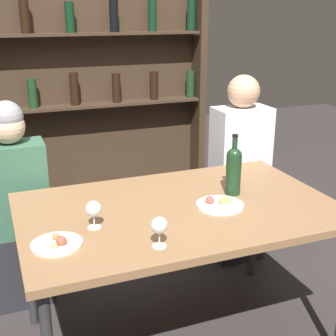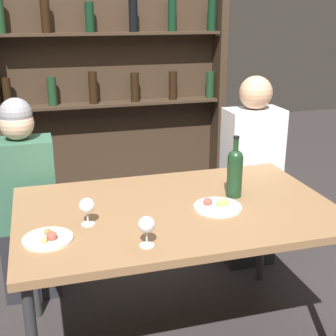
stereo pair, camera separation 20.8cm
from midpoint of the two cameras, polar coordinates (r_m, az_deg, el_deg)
The scene contains 9 objects.
dining_table at distance 2.27m, azimuth 3.64°, elevation -6.10°, with size 1.51×0.95×0.77m.
wine_rack_wall at distance 3.77m, azimuth -5.19°, elevation 11.48°, with size 1.83×0.21×2.29m.
wine_bottle at distance 2.36m, azimuth 10.66°, elevation -0.36°, with size 0.08×0.08×0.31m.
wine_glass_0 at distance 1.85m, azimuth 0.60°, elevation -7.11°, with size 0.07×0.07×0.13m.
wine_glass_1 at distance 2.04m, azimuth -6.99°, elevation -4.73°, with size 0.07×0.07×0.12m.
food_plate_0 at distance 2.25m, azimuth 8.74°, elevation -4.62°, with size 0.23×0.23×0.05m.
food_plate_1 at distance 1.96m, azimuth -11.45°, elevation -8.47°, with size 0.21×0.21×0.05m.
seated_person_left at distance 2.81m, azimuth -14.98°, elevation -4.40°, with size 0.36×0.22×1.21m.
seated_person_right at distance 3.14m, azimuth 11.92°, elevation -1.21°, with size 0.36×0.22×1.28m.
Camera 2 is at (-0.60, -1.96, 1.67)m, focal length 50.00 mm.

